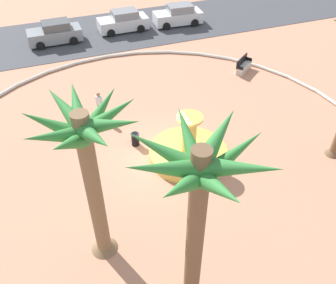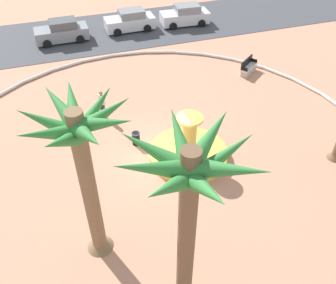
{
  "view_description": "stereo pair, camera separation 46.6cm",
  "coord_description": "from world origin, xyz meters",
  "px_view_note": "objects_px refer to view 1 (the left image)",
  "views": [
    {
      "loc": [
        -4.25,
        -12.72,
        12.29
      ],
      "look_at": [
        0.41,
        -0.14,
        1.0
      ],
      "focal_mm": 38.83,
      "sensor_mm": 36.0,
      "label": 1
    },
    {
      "loc": [
        -3.81,
        -12.87,
        12.29
      ],
      "look_at": [
        0.41,
        -0.14,
        1.0
      ],
      "focal_mm": 38.83,
      "sensor_mm": 36.0,
      "label": 2
    }
  ],
  "objects_px": {
    "palm_tree_near_fountain": "(87,153)",
    "palm_tree_mid_plaza": "(198,196)",
    "trash_bin": "(135,139)",
    "person_cyclist_photo": "(99,104)",
    "parked_car_second": "(123,22)",
    "parked_car_third": "(178,15)",
    "parked_car_leftmost": "(55,33)",
    "bench_southeast": "(243,67)",
    "fountain": "(188,152)"
  },
  "relations": [
    {
      "from": "parked_car_leftmost",
      "to": "bench_southeast",
      "type": "bearing_deg",
      "value": -38.54
    },
    {
      "from": "palm_tree_mid_plaza",
      "to": "bench_southeast",
      "type": "distance_m",
      "value": 17.16
    },
    {
      "from": "fountain",
      "to": "trash_bin",
      "type": "bearing_deg",
      "value": 140.16
    },
    {
      "from": "bench_southeast",
      "to": "parked_car_third",
      "type": "distance_m",
      "value": 9.2
    },
    {
      "from": "person_cyclist_photo",
      "to": "palm_tree_near_fountain",
      "type": "bearing_deg",
      "value": -101.37
    },
    {
      "from": "parked_car_third",
      "to": "person_cyclist_photo",
      "type": "bearing_deg",
      "value": -129.41
    },
    {
      "from": "fountain",
      "to": "parked_car_leftmost",
      "type": "relative_size",
      "value": 0.97
    },
    {
      "from": "trash_bin",
      "to": "parked_car_leftmost",
      "type": "xyz_separation_m",
      "value": [
        -2.29,
        13.92,
        0.39
      ]
    },
    {
      "from": "palm_tree_near_fountain",
      "to": "parked_car_leftmost",
      "type": "distance_m",
      "value": 19.93
    },
    {
      "from": "fountain",
      "to": "palm_tree_near_fountain",
      "type": "bearing_deg",
      "value": -143.69
    },
    {
      "from": "parked_car_leftmost",
      "to": "palm_tree_near_fountain",
      "type": "bearing_deg",
      "value": -91.74
    },
    {
      "from": "trash_bin",
      "to": "parked_car_leftmost",
      "type": "height_order",
      "value": "parked_car_leftmost"
    },
    {
      "from": "trash_bin",
      "to": "person_cyclist_photo",
      "type": "bearing_deg",
      "value": 111.48
    },
    {
      "from": "palm_tree_mid_plaza",
      "to": "fountain",
      "type": "bearing_deg",
      "value": 67.88
    },
    {
      "from": "palm_tree_mid_plaza",
      "to": "bench_southeast",
      "type": "relative_size",
      "value": 4.48
    },
    {
      "from": "parked_car_second",
      "to": "parked_car_third",
      "type": "bearing_deg",
      "value": -3.97
    },
    {
      "from": "palm_tree_near_fountain",
      "to": "parked_car_third",
      "type": "relative_size",
      "value": 1.64
    },
    {
      "from": "parked_car_leftmost",
      "to": "palm_tree_mid_plaza",
      "type": "bearing_deg",
      "value": -85.48
    },
    {
      "from": "palm_tree_mid_plaza",
      "to": "trash_bin",
      "type": "xyz_separation_m",
      "value": [
        0.52,
        8.5,
        -4.83
      ]
    },
    {
      "from": "palm_tree_near_fountain",
      "to": "bench_southeast",
      "type": "distance_m",
      "value": 16.52
    },
    {
      "from": "person_cyclist_photo",
      "to": "parked_car_second",
      "type": "distance_m",
      "value": 12.16
    },
    {
      "from": "palm_tree_mid_plaza",
      "to": "parked_car_second",
      "type": "distance_m",
      "value": 23.53
    },
    {
      "from": "bench_southeast",
      "to": "parked_car_third",
      "type": "relative_size",
      "value": 0.39
    },
    {
      "from": "person_cyclist_photo",
      "to": "parked_car_third",
      "type": "bearing_deg",
      "value": 50.59
    },
    {
      "from": "parked_car_third",
      "to": "palm_tree_mid_plaza",
      "type": "bearing_deg",
      "value": -110.51
    },
    {
      "from": "trash_bin",
      "to": "parked_car_second",
      "type": "xyz_separation_m",
      "value": [
        3.22,
        14.31,
        0.39
      ]
    },
    {
      "from": "fountain",
      "to": "parked_car_second",
      "type": "height_order",
      "value": "fountain"
    },
    {
      "from": "fountain",
      "to": "parked_car_third",
      "type": "height_order",
      "value": "fountain"
    },
    {
      "from": "palm_tree_near_fountain",
      "to": "parked_car_leftmost",
      "type": "height_order",
      "value": "palm_tree_near_fountain"
    },
    {
      "from": "palm_tree_mid_plaza",
      "to": "parked_car_second",
      "type": "xyz_separation_m",
      "value": [
        3.73,
        22.81,
        -4.44
      ]
    },
    {
      "from": "parked_car_leftmost",
      "to": "parked_car_third",
      "type": "bearing_deg",
      "value": 0.38
    },
    {
      "from": "palm_tree_near_fountain",
      "to": "palm_tree_mid_plaza",
      "type": "relative_size",
      "value": 0.95
    },
    {
      "from": "trash_bin",
      "to": "person_cyclist_photo",
      "type": "height_order",
      "value": "person_cyclist_photo"
    },
    {
      "from": "palm_tree_near_fountain",
      "to": "trash_bin",
      "type": "xyz_separation_m",
      "value": [
        2.88,
        5.56,
        -4.58
      ]
    },
    {
      "from": "trash_bin",
      "to": "parked_car_third",
      "type": "relative_size",
      "value": 0.18
    },
    {
      "from": "bench_southeast",
      "to": "trash_bin",
      "type": "relative_size",
      "value": 2.16
    },
    {
      "from": "parked_car_second",
      "to": "parked_car_third",
      "type": "relative_size",
      "value": 0.98
    },
    {
      "from": "palm_tree_near_fountain",
      "to": "parked_car_second",
      "type": "bearing_deg",
      "value": 72.95
    },
    {
      "from": "palm_tree_near_fountain",
      "to": "trash_bin",
      "type": "bearing_deg",
      "value": 62.63
    },
    {
      "from": "palm_tree_near_fountain",
      "to": "person_cyclist_photo",
      "type": "relative_size",
      "value": 4.03
    },
    {
      "from": "fountain",
      "to": "person_cyclist_photo",
      "type": "xyz_separation_m",
      "value": [
        -3.36,
        4.79,
        0.59
      ]
    },
    {
      "from": "person_cyclist_photo",
      "to": "parked_car_leftmost",
      "type": "relative_size",
      "value": 0.41
    },
    {
      "from": "trash_bin",
      "to": "parked_car_second",
      "type": "distance_m",
      "value": 14.67
    },
    {
      "from": "fountain",
      "to": "palm_tree_near_fountain",
      "type": "height_order",
      "value": "palm_tree_near_fountain"
    },
    {
      "from": "bench_southeast",
      "to": "parked_car_leftmost",
      "type": "bearing_deg",
      "value": 141.46
    },
    {
      "from": "parked_car_leftmost",
      "to": "parked_car_second",
      "type": "xyz_separation_m",
      "value": [
        5.5,
        0.39,
        0.0
      ]
    },
    {
      "from": "fountain",
      "to": "parked_car_second",
      "type": "bearing_deg",
      "value": 86.38
    },
    {
      "from": "bench_southeast",
      "to": "trash_bin",
      "type": "distance_m",
      "value": 10.29
    },
    {
      "from": "parked_car_second",
      "to": "parked_car_third",
      "type": "height_order",
      "value": "same"
    },
    {
      "from": "bench_southeast",
      "to": "parked_car_second",
      "type": "height_order",
      "value": "parked_car_second"
    }
  ]
}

